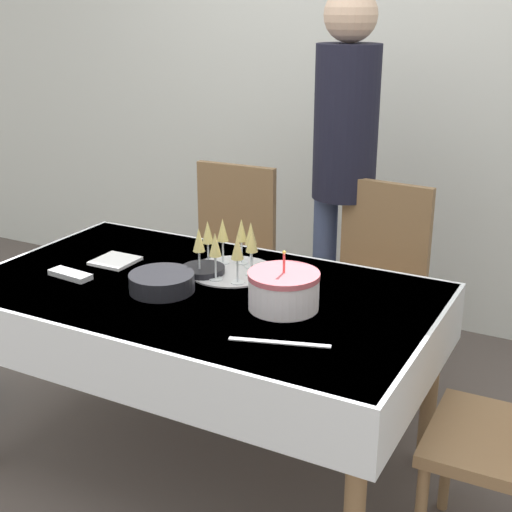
{
  "coord_description": "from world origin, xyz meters",
  "views": [
    {
      "loc": [
        1.24,
        -1.93,
        1.66
      ],
      "look_at": [
        0.18,
        0.08,
        0.85
      ],
      "focal_mm": 50.0,
      "sensor_mm": 36.0,
      "label": 1
    }
  ],
  "objects_px": {
    "champagne_tray": "(229,249)",
    "person_standing": "(345,150)",
    "birthday_cake": "(284,290)",
    "dining_chair_far_left": "(226,259)",
    "plate_stack_main": "(162,282)",
    "plate_stack_dessert": "(203,270)",
    "dining_chair_far_right": "(372,286)"
  },
  "relations": [
    {
      "from": "plate_stack_main",
      "to": "plate_stack_dessert",
      "type": "distance_m",
      "value": 0.21
    },
    {
      "from": "dining_chair_far_left",
      "to": "plate_stack_dessert",
      "type": "height_order",
      "value": "dining_chair_far_left"
    },
    {
      "from": "plate_stack_main",
      "to": "dining_chair_far_left",
      "type": "bearing_deg",
      "value": 106.54
    },
    {
      "from": "plate_stack_dessert",
      "to": "person_standing",
      "type": "relative_size",
      "value": 0.09
    },
    {
      "from": "birthday_cake",
      "to": "person_standing",
      "type": "bearing_deg",
      "value": 100.86
    },
    {
      "from": "champagne_tray",
      "to": "person_standing",
      "type": "relative_size",
      "value": 0.19
    },
    {
      "from": "plate_stack_dessert",
      "to": "person_standing",
      "type": "bearing_deg",
      "value": 77.23
    },
    {
      "from": "plate_stack_main",
      "to": "champagne_tray",
      "type": "bearing_deg",
      "value": 66.13
    },
    {
      "from": "plate_stack_dessert",
      "to": "plate_stack_main",
      "type": "bearing_deg",
      "value": -100.94
    },
    {
      "from": "person_standing",
      "to": "dining_chair_far_left",
      "type": "bearing_deg",
      "value": -158.35
    },
    {
      "from": "dining_chair_far_right",
      "to": "plate_stack_main",
      "type": "bearing_deg",
      "value": -117.79
    },
    {
      "from": "plate_stack_main",
      "to": "plate_stack_dessert",
      "type": "xyz_separation_m",
      "value": [
        0.04,
        0.2,
        -0.02
      ]
    },
    {
      "from": "birthday_cake",
      "to": "plate_stack_dessert",
      "type": "xyz_separation_m",
      "value": [
        -0.39,
        0.14,
        -0.05
      ]
    },
    {
      "from": "birthday_cake",
      "to": "champagne_tray",
      "type": "xyz_separation_m",
      "value": [
        -0.31,
        0.2,
        0.03
      ]
    },
    {
      "from": "champagne_tray",
      "to": "person_standing",
      "type": "bearing_deg",
      "value": 81.54
    },
    {
      "from": "champagne_tray",
      "to": "person_standing",
      "type": "distance_m",
      "value": 0.85
    },
    {
      "from": "birthday_cake",
      "to": "plate_stack_main",
      "type": "relative_size",
      "value": 1.04
    },
    {
      "from": "person_standing",
      "to": "plate_stack_dessert",
      "type": "bearing_deg",
      "value": -102.77
    },
    {
      "from": "champagne_tray",
      "to": "plate_stack_dessert",
      "type": "xyz_separation_m",
      "value": [
        -0.08,
        -0.06,
        -0.08
      ]
    },
    {
      "from": "dining_chair_far_left",
      "to": "dining_chair_far_right",
      "type": "bearing_deg",
      "value": -0.02
    },
    {
      "from": "champagne_tray",
      "to": "birthday_cake",
      "type": "bearing_deg",
      "value": -32.1
    },
    {
      "from": "dining_chair_far_left",
      "to": "birthday_cake",
      "type": "bearing_deg",
      "value": -49.61
    },
    {
      "from": "dining_chair_far_left",
      "to": "dining_chair_far_right",
      "type": "xyz_separation_m",
      "value": [
        0.72,
        -0.0,
        0.0
      ]
    },
    {
      "from": "birthday_cake",
      "to": "plate_stack_dessert",
      "type": "distance_m",
      "value": 0.42
    },
    {
      "from": "birthday_cake",
      "to": "champagne_tray",
      "type": "relative_size",
      "value": 0.71
    },
    {
      "from": "plate_stack_main",
      "to": "birthday_cake",
      "type": "bearing_deg",
      "value": 8.58
    },
    {
      "from": "plate_stack_dessert",
      "to": "champagne_tray",
      "type": "bearing_deg",
      "value": 38.09
    },
    {
      "from": "birthday_cake",
      "to": "plate_stack_dessert",
      "type": "height_order",
      "value": "birthday_cake"
    },
    {
      "from": "dining_chair_far_right",
      "to": "plate_stack_main",
      "type": "height_order",
      "value": "dining_chair_far_right"
    },
    {
      "from": "dining_chair_far_right",
      "to": "plate_stack_dessert",
      "type": "relative_size",
      "value": 5.97
    },
    {
      "from": "plate_stack_main",
      "to": "person_standing",
      "type": "xyz_separation_m",
      "value": [
        0.24,
        1.07,
        0.29
      ]
    },
    {
      "from": "champagne_tray",
      "to": "plate_stack_main",
      "type": "bearing_deg",
      "value": -113.87
    }
  ]
}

